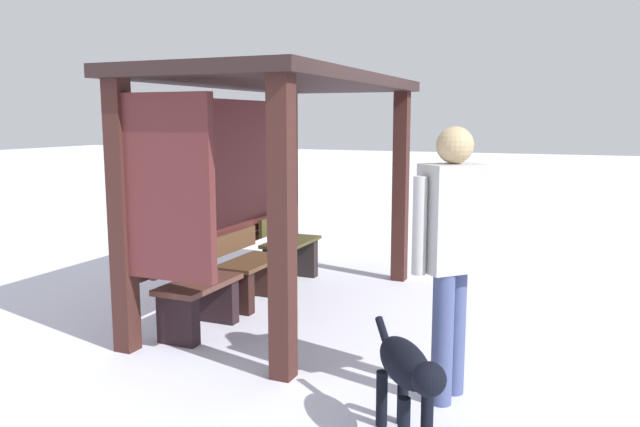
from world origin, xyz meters
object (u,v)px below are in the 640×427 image
object	(u,v)px
bench_left_inside	(197,297)
dog	(407,372)
bus_shelter	(262,134)
person_walking	(452,243)
bench_center_inside	(250,274)
bench_right_inside	(290,254)

from	to	relation	value
bench_left_inside	dog	bearing A→B (deg)	-117.65
bus_shelter	person_walking	world-z (taller)	bus_shelter
bench_center_inside	bench_right_inside	world-z (taller)	bench_right_inside
bus_shelter	bench_right_inside	bearing A→B (deg)	11.82
dog	bench_center_inside	bearing A→B (deg)	46.55
bus_shelter	bench_center_inside	world-z (taller)	bus_shelter
person_walking	bus_shelter	bearing A→B (deg)	58.31
bench_center_inside	bus_shelter	bearing A→B (deg)	-116.03
bus_shelter	bench_center_inside	size ratio (longest dim) A/B	4.04
bench_center_inside	dog	size ratio (longest dim) A/B	1.06
dog	bus_shelter	bearing A→B (deg)	45.06
bench_left_inside	bench_center_inside	distance (m)	0.93
bus_shelter	bench_center_inside	xyz separation A→B (m)	(0.11, 0.22, -1.40)
bench_center_inside	dog	distance (m)	3.02
bus_shelter	bench_right_inside	distance (m)	1.74
bench_right_inside	person_walking	distance (m)	3.34
bench_right_inside	person_walking	xyz separation A→B (m)	(-2.31, -2.29, 0.73)
bench_right_inside	person_walking	world-z (taller)	person_walking
bench_left_inside	bench_right_inside	xyz separation A→B (m)	(1.86, 0.00, 0.01)
bus_shelter	bench_left_inside	distance (m)	1.63
dog	person_walking	bearing A→B (deg)	-8.10
bench_left_inside	person_walking	world-z (taller)	person_walking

